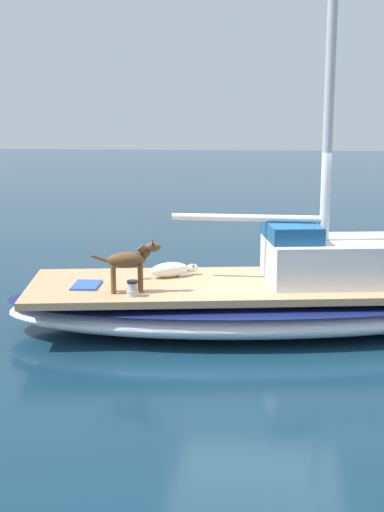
{
  "coord_description": "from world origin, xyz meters",
  "views": [
    {
      "loc": [
        9.59,
        0.29,
        2.94
      ],
      "look_at": [
        0.0,
        -1.0,
        1.01
      ],
      "focal_mm": 47.76,
      "sensor_mm": 36.0,
      "label": 1
    }
  ],
  "objects_px": {
    "sailboat_main": "(260,303)",
    "mooring_buoy": "(347,248)",
    "dog_brown": "(130,262)",
    "deck_towel": "(87,285)",
    "dog_white": "(172,270)",
    "deck_winch": "(133,289)"
  },
  "relations": [
    {
      "from": "sailboat_main",
      "to": "mooring_buoy",
      "type": "relative_size",
      "value": 17.23
    },
    {
      "from": "dog_brown",
      "to": "deck_towel",
      "type": "xyz_separation_m",
      "value": [
        -0.24,
        -0.69,
        -0.41
      ]
    },
    {
      "from": "sailboat_main",
      "to": "deck_towel",
      "type": "relative_size",
      "value": 13.54
    },
    {
      "from": "sailboat_main",
      "to": "dog_brown",
      "type": "bearing_deg",
      "value": -63.93
    },
    {
      "from": "sailboat_main",
      "to": "dog_white",
      "type": "bearing_deg",
      "value": -95.85
    },
    {
      "from": "dog_brown",
      "to": "deck_towel",
      "type": "relative_size",
      "value": 1.66
    },
    {
      "from": "mooring_buoy",
      "to": "sailboat_main",
      "type": "bearing_deg",
      "value": -17.98
    },
    {
      "from": "deck_winch",
      "to": "mooring_buoy",
      "type": "xyz_separation_m",
      "value": [
        -6.28,
        3.35,
        -0.54
      ]
    },
    {
      "from": "sailboat_main",
      "to": "mooring_buoy",
      "type": "bearing_deg",
      "value": 162.02
    },
    {
      "from": "dog_brown",
      "to": "deck_towel",
      "type": "height_order",
      "value": "dog_brown"
    },
    {
      "from": "dog_white",
      "to": "deck_winch",
      "type": "bearing_deg",
      "value": -15.53
    },
    {
      "from": "dog_white",
      "to": "dog_brown",
      "type": "xyz_separation_m",
      "value": [
        0.98,
        -0.41,
        0.32
      ]
    },
    {
      "from": "dog_white",
      "to": "mooring_buoy",
      "type": "xyz_separation_m",
      "value": [
        -5.09,
        3.02,
        -0.55
      ]
    },
    {
      "from": "sailboat_main",
      "to": "deck_winch",
      "type": "xyz_separation_m",
      "value": [
        1.05,
        -1.65,
        0.42
      ]
    },
    {
      "from": "sailboat_main",
      "to": "deck_winch",
      "type": "height_order",
      "value": "deck_winch"
    },
    {
      "from": "dog_white",
      "to": "deck_towel",
      "type": "bearing_deg",
      "value": -56.06
    },
    {
      "from": "sailboat_main",
      "to": "mooring_buoy",
      "type": "distance_m",
      "value": 5.5
    },
    {
      "from": "deck_towel",
      "to": "mooring_buoy",
      "type": "height_order",
      "value": "deck_towel"
    },
    {
      "from": "dog_white",
      "to": "deck_winch",
      "type": "relative_size",
      "value": 4.0
    },
    {
      "from": "dog_white",
      "to": "deck_towel",
      "type": "relative_size",
      "value": 1.5
    },
    {
      "from": "dog_white",
      "to": "deck_towel",
      "type": "distance_m",
      "value": 1.32
    },
    {
      "from": "deck_towel",
      "to": "dog_white",
      "type": "bearing_deg",
      "value": 123.94
    }
  ]
}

